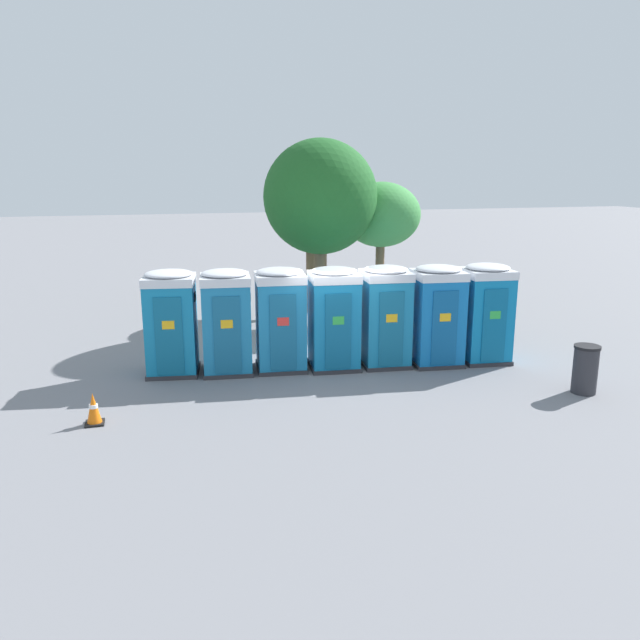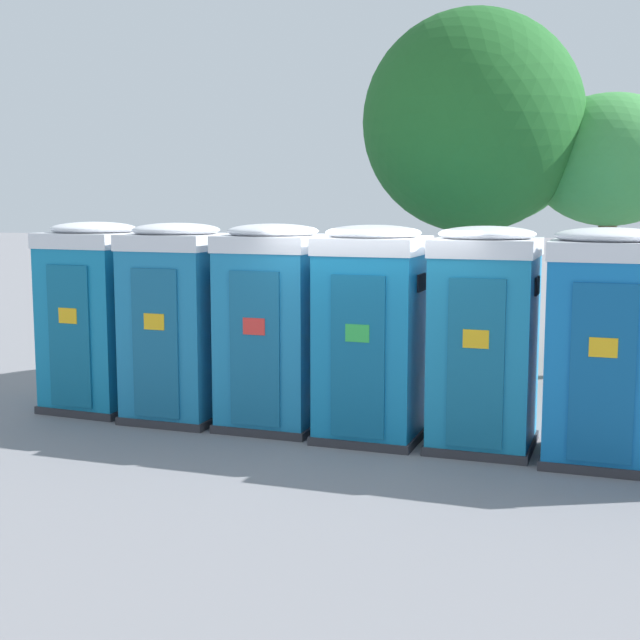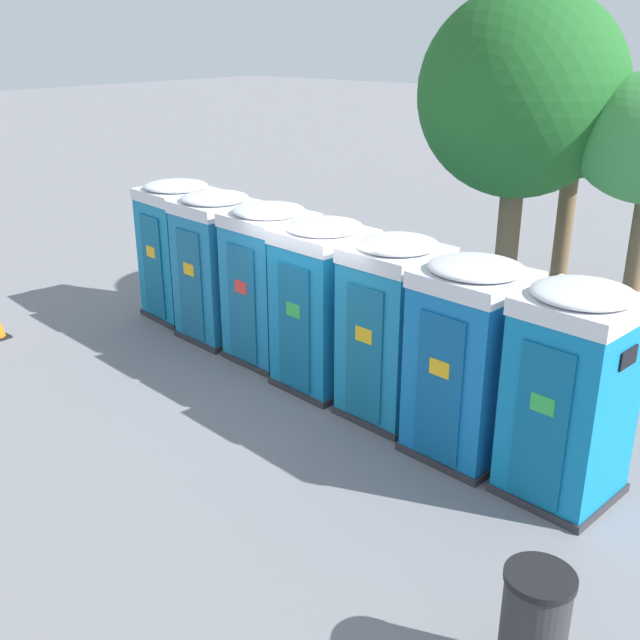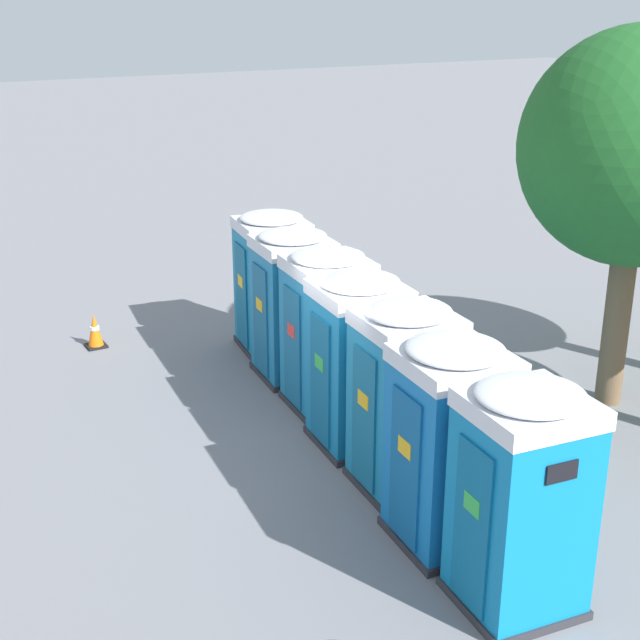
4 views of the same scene
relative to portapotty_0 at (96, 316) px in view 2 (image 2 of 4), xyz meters
The scene contains 10 objects.
ground_plane 4.15m from the portapotty_0, ahead, with size 120.00×120.00×0.00m, color slate.
portapotty_0 is the anchor object (origin of this frame).
portapotty_1 1.32m from the portapotty_0, 11.76° to the right, with size 1.32×1.32×2.54m.
portapotty_2 2.63m from the portapotty_0, ahead, with size 1.32×1.32×2.54m.
portapotty_3 3.94m from the portapotty_0, ahead, with size 1.32×1.32×2.54m.
portapotty_4 5.25m from the portapotty_0, ahead, with size 1.28×1.31×2.54m.
portapotty_5 6.57m from the portapotty_0, ahead, with size 1.34×1.32×2.54m.
street_tree_0 8.20m from the portapotty_0, 30.08° to the left, with size 2.53×2.53×4.49m.
street_tree_1 6.53m from the portapotty_0, 37.21° to the left, with size 3.46×3.46×5.78m.
street_tree_2 7.78m from the portapotty_0, 48.54° to the left, with size 2.72×2.72×4.56m.
Camera 2 is at (1.78, -10.48, 2.82)m, focal length 50.00 mm.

